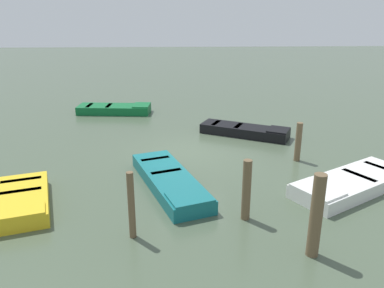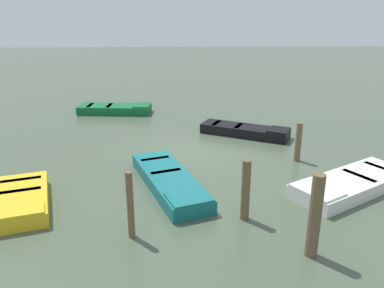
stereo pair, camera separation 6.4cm
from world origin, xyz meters
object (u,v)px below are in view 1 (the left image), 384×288
Objects in this scene: mooring_piling_far_right at (131,205)px; mooring_piling_mid_left at (298,142)px; rowboat_white at (351,183)px; mooring_piling_near_left at (246,190)px; rowboat_green at (115,109)px; rowboat_yellow at (20,200)px; rowboat_teal at (170,181)px; rowboat_black at (245,131)px; mooring_piling_mid_right at (316,216)px.

mooring_piling_far_right reaches higher than mooring_piling_mid_left.
rowboat_white is 2.59× the size of mooring_piling_near_left.
rowboat_green is 11.77m from mooring_piling_far_right.
mooring_piling_near_left is (-0.83, -6.02, 0.60)m from rowboat_yellow.
mooring_piling_near_left is at bearing 25.86° from rowboat_teal.
mooring_piling_mid_right is at bearing -62.70° from rowboat_black.
rowboat_black is 7.22m from rowboat_green.
mooring_piling_far_right reaches higher than rowboat_white.
rowboat_yellow is 6.11m from mooring_piling_near_left.
rowboat_teal is 3.12× the size of mooring_piling_mid_left.
rowboat_green is at bearing 178.45° from rowboat_teal.
mooring_piling_far_right is at bearing 104.67° from mooring_piling_near_left.
rowboat_black is at bearing 0.42° from mooring_piling_mid_right.
mooring_piling_near_left is at bearing 64.44° from rowboat_yellow.
rowboat_white is at bearing -69.95° from mooring_piling_far_right.
rowboat_teal is 2.86m from mooring_piling_far_right.
rowboat_green is 10.12m from mooring_piling_mid_left.
rowboat_teal is at bearing -35.17° from rowboat_white.
rowboat_black is 5.82m from rowboat_white.
rowboat_teal is 2.82m from mooring_piling_near_left.
rowboat_yellow is 1.61× the size of mooring_piling_mid_right.
rowboat_teal is 2.25× the size of mooring_piling_mid_right.
rowboat_green is 11.90m from mooring_piling_near_left.
mooring_piling_mid_left is at bearing -48.62° from mooring_piling_far_right.
rowboat_teal is (-4.97, 3.12, -0.00)m from rowboat_black.
rowboat_white is at bearing -43.23° from rowboat_green.
rowboat_white is 3.83m from mooring_piling_near_left.
mooring_piling_mid_right reaches higher than rowboat_yellow.
rowboat_green is (9.99, -1.12, -0.00)m from rowboat_yellow.
mooring_piling_mid_right is 4.14m from mooring_piling_far_right.
mooring_piling_far_right is at bearing -11.17° from rowboat_white.
mooring_piling_far_right is at bearing -37.57° from rowboat_teal.
mooring_piling_near_left reaches higher than rowboat_green.
mooring_piling_mid_right is (-8.52, -0.06, 0.76)m from rowboat_black.
mooring_piling_far_right is (-11.56, -2.08, 0.62)m from rowboat_green.
mooring_piling_mid_right reaches higher than mooring_piling_mid_left.
rowboat_yellow and rowboat_green have the same top height.
rowboat_yellow is 0.83× the size of rowboat_black.
mooring_piling_mid_left is (-6.86, -7.42, 0.48)m from rowboat_green.
rowboat_white is 6.70m from mooring_piling_far_right.
mooring_piling_far_right is 7.12m from mooring_piling_mid_left.
rowboat_black is at bearing -27.50° from mooring_piling_far_right.
rowboat_green is 12.48m from rowboat_white.
rowboat_teal is at bearing -95.24° from rowboat_black.
rowboat_white is at bearing -158.96° from mooring_piling_mid_left.
rowboat_white is at bearing -39.88° from rowboat_black.
mooring_piling_mid_left is 4.70m from mooring_piling_near_left.
mooring_piling_mid_left is at bearing -32.42° from mooring_piling_near_left.
mooring_piling_far_right is at bearing -90.63° from rowboat_black.
mooring_piling_mid_left is (2.04, -4.49, 0.48)m from rowboat_teal.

